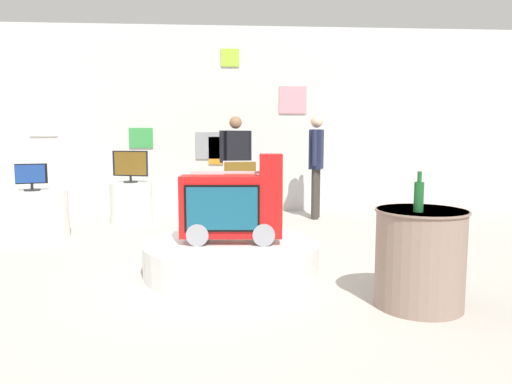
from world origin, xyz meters
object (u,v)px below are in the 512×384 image
object	(u,v)px
display_pedestal_left_rear	(34,215)
side_table_round	(420,257)
main_display_pedestal	(232,258)
display_pedestal_center_rear	(240,209)
shopper_browsing_rear	(236,159)
novelty_firetruck_tv	(233,207)
bottle_on_side_table	(419,196)
tv_on_center_rear	(240,173)
tv_on_left_rear	(31,176)
shopper_browsing_near_truck	(316,159)
tv_on_right_rear	(130,165)
display_pedestal_right_rear	(131,203)

from	to	relation	value
display_pedestal_left_rear	side_table_round	world-z (taller)	side_table_round
main_display_pedestal	display_pedestal_center_rear	distance (m)	2.08
main_display_pedestal	display_pedestal_left_rear	size ratio (longest dim) A/B	1.94
shopper_browsing_rear	novelty_firetruck_tv	bearing A→B (deg)	-91.93
bottle_on_side_table	tv_on_center_rear	bearing A→B (deg)	110.98
tv_on_center_rear	side_table_round	distance (m)	3.37
shopper_browsing_rear	main_display_pedestal	bearing A→B (deg)	-92.27
tv_on_left_rear	main_display_pedestal	bearing A→B (deg)	-34.52
main_display_pedestal	shopper_browsing_rear	world-z (taller)	shopper_browsing_rear
main_display_pedestal	shopper_browsing_near_truck	distance (m)	3.50
display_pedestal_center_rear	tv_on_right_rear	world-z (taller)	tv_on_right_rear
display_pedestal_center_rear	tv_on_right_rear	xyz separation A→B (m)	(-1.67, 0.77, 0.59)
novelty_firetruck_tv	display_pedestal_left_rear	bearing A→B (deg)	145.48
display_pedestal_right_rear	tv_on_right_rear	xyz separation A→B (m)	(0.00, -0.00, 0.59)
tv_on_left_rear	bottle_on_side_table	distance (m)	4.91
display_pedestal_center_rear	tv_on_right_rear	size ratio (longest dim) A/B	1.41
tv_on_center_rear	side_table_round	bearing A→B (deg)	-67.19
tv_on_right_rear	display_pedestal_left_rear	bearing A→B (deg)	-135.17
main_display_pedestal	side_table_round	distance (m)	1.80
novelty_firetruck_tv	display_pedestal_center_rear	bearing A→B (deg)	86.06
tv_on_right_rear	side_table_round	size ratio (longest dim) A/B	0.73
shopper_browsing_rear	display_pedestal_right_rear	bearing A→B (deg)	-169.45
main_display_pedestal	shopper_browsing_rear	size ratio (longest dim) A/B	1.02
tv_on_center_rear	tv_on_right_rear	distance (m)	1.84
main_display_pedestal	shopper_browsing_near_truck	size ratio (longest dim) A/B	1.01
tv_on_left_rear	shopper_browsing_rear	distance (m)	3.03
main_display_pedestal	tv_on_right_rear	xyz separation A→B (m)	(-1.51, 2.83, 0.75)
display_pedestal_center_rear	tv_on_center_rear	xyz separation A→B (m)	(-0.00, -0.00, 0.51)
display_pedestal_left_rear	display_pedestal_center_rear	distance (m)	2.75
main_display_pedestal	display_pedestal_left_rear	bearing A→B (deg)	145.41
tv_on_right_rear	shopper_browsing_near_truck	distance (m)	2.96
display_pedestal_left_rear	side_table_round	xyz separation A→B (m)	(4.03, -2.80, 0.08)
shopper_browsing_near_truck	tv_on_center_rear	bearing A→B (deg)	-141.20
tv_on_right_rear	shopper_browsing_rear	bearing A→B (deg)	10.69
display_pedestal_right_rear	bottle_on_side_table	world-z (taller)	bottle_on_side_table
display_pedestal_right_rear	tv_on_right_rear	bearing A→B (deg)	-72.91
display_pedestal_left_rear	tv_on_center_rear	world-z (taller)	tv_on_center_rear
display_pedestal_center_rear	tv_on_center_rear	size ratio (longest dim) A/B	1.62
tv_on_left_rear	bottle_on_side_table	bearing A→B (deg)	-36.23
tv_on_center_rear	display_pedestal_right_rear	xyz separation A→B (m)	(-1.67, 0.78, -0.51)
bottle_on_side_table	tv_on_right_rear	bearing A→B (deg)	126.10
display_pedestal_center_rear	shopper_browsing_near_truck	distance (m)	1.77
tv_on_left_rear	shopper_browsing_rear	xyz separation A→B (m)	(2.70, 1.37, 0.15)
main_display_pedestal	display_pedestal_center_rear	xyz separation A→B (m)	(0.16, 2.06, 0.17)
tv_on_left_rear	tv_on_center_rear	xyz separation A→B (m)	(2.74, 0.29, 0.01)
tv_on_left_rear	shopper_browsing_near_truck	size ratio (longest dim) A/B	0.23
novelty_firetruck_tv	tv_on_center_rear	xyz separation A→B (m)	(0.14, 2.07, 0.18)
tv_on_left_rear	display_pedestal_center_rear	distance (m)	2.80
novelty_firetruck_tv	bottle_on_side_table	distance (m)	1.78
main_display_pedestal	display_pedestal_center_rear	bearing A→B (deg)	85.54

